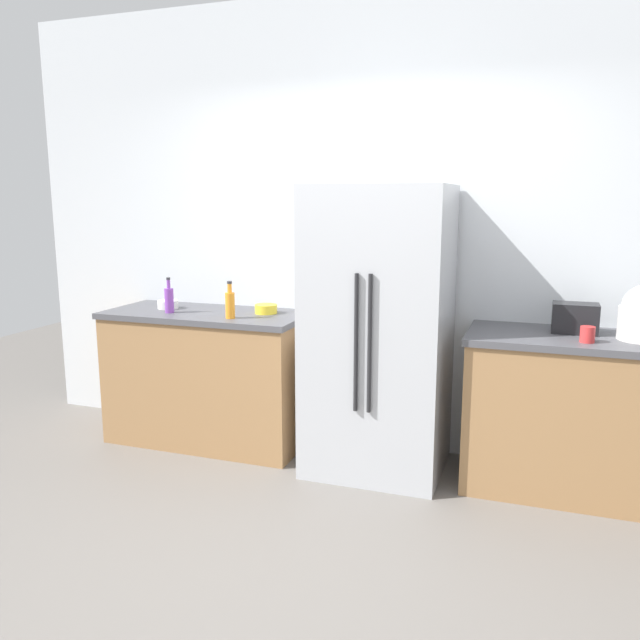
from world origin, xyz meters
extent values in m
plane|color=slate|center=(0.00, 0.00, 0.00)|extent=(10.54, 10.54, 0.00)
cube|color=silver|center=(0.00, 1.66, 1.51)|extent=(5.27, 0.10, 3.02)
cube|color=#9E7247|center=(-1.09, 1.29, 0.45)|extent=(1.38, 0.61, 0.89)
cube|color=#4C4C51|center=(-1.09, 1.29, 0.91)|extent=(1.41, 0.64, 0.04)
cube|color=#9E7247|center=(1.35, 1.29, 0.45)|extent=(1.29, 0.61, 0.89)
cube|color=#4C4C51|center=(1.35, 1.29, 0.91)|extent=(1.32, 0.64, 0.04)
cube|color=#B7BABF|center=(0.15, 1.23, 0.89)|extent=(0.84, 0.71, 1.79)
cylinder|color=#262628|center=(0.11, 0.86, 0.89)|extent=(0.02, 0.02, 0.80)
cylinder|color=#262628|center=(0.19, 0.86, 0.89)|extent=(0.02, 0.02, 0.80)
cube|color=black|center=(1.29, 1.38, 1.02)|extent=(0.25, 0.16, 0.17)
cylinder|color=orange|center=(-0.82, 1.12, 1.02)|extent=(0.06, 0.06, 0.17)
cylinder|color=orange|center=(-0.82, 1.12, 1.13)|extent=(0.03, 0.03, 0.06)
cylinder|color=#333338|center=(-0.82, 1.12, 1.17)|extent=(0.03, 0.03, 0.02)
cylinder|color=purple|center=(-1.31, 1.18, 1.02)|extent=(0.06, 0.06, 0.17)
cylinder|color=purple|center=(-1.31, 1.18, 1.13)|extent=(0.02, 0.02, 0.06)
cylinder|color=#333338|center=(-1.31, 1.18, 1.17)|extent=(0.03, 0.03, 0.02)
cylinder|color=red|center=(1.34, 1.13, 0.98)|extent=(0.08, 0.08, 0.09)
cylinder|color=yellow|center=(-0.68, 1.37, 0.97)|extent=(0.15, 0.15, 0.06)
cylinder|color=white|center=(-1.42, 1.32, 0.96)|extent=(0.14, 0.14, 0.06)
camera|label=1|loc=(1.09, -2.54, 1.71)|focal=35.71mm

